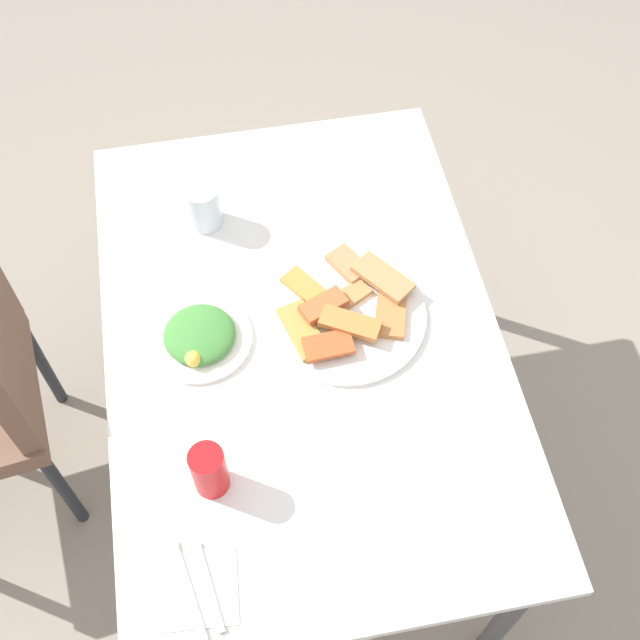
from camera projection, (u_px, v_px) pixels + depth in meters
ground_plane at (307, 465)px, 2.31m from camera, size 6.00×6.00×0.00m
dining_table at (303, 352)px, 1.78m from camera, size 1.23×0.83×0.70m
pide_platter at (346, 312)px, 1.74m from camera, size 0.35×0.34×0.04m
salad_plate_greens at (200, 336)px, 1.70m from camera, size 0.22×0.22×0.04m
soda_can at (209, 470)px, 1.49m from camera, size 0.09×0.09×0.12m
drinking_glass at (203, 206)px, 1.84m from camera, size 0.08×0.08×0.11m
paper_napkin at (199, 589)px, 1.44m from camera, size 0.15×0.15×0.00m
fork at (209, 586)px, 1.44m from camera, size 0.16×0.04×0.00m
spoon at (188, 590)px, 1.43m from camera, size 0.18×0.05×0.00m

